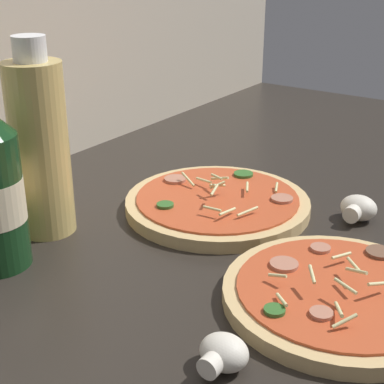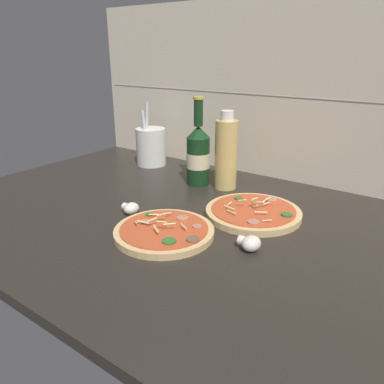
{
  "view_description": "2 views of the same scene",
  "coord_description": "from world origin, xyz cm",
  "px_view_note": "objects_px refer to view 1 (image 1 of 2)",
  "views": [
    {
      "loc": [
        -55.78,
        -27.3,
        36.82
      ],
      "look_at": [
        -4.96,
        8.11,
        10.22
      ],
      "focal_mm": 55.0,
      "sensor_mm": 36.0,
      "label": 1
    },
    {
      "loc": [
        46.57,
        -71.47,
        43.58
      ],
      "look_at": [
        -10.24,
        7.64,
        6.84
      ],
      "focal_mm": 35.0,
      "sensor_mm": 36.0,
      "label": 2
    }
  ],
  "objects_px": {
    "mushroom_right": "(358,209)",
    "pizza_far": "(217,203)",
    "oil_bottle": "(40,147)",
    "pizza_near": "(339,295)",
    "mushroom_left": "(223,354)"
  },
  "relations": [
    {
      "from": "mushroom_left",
      "to": "pizza_far",
      "type": "bearing_deg",
      "value": 33.36
    },
    {
      "from": "pizza_near",
      "to": "oil_bottle",
      "type": "bearing_deg",
      "value": 98.37
    },
    {
      "from": "oil_bottle",
      "to": "mushroom_right",
      "type": "height_order",
      "value": "oil_bottle"
    },
    {
      "from": "pizza_near",
      "to": "oil_bottle",
      "type": "xyz_separation_m",
      "value": [
        -0.05,
        0.37,
        0.1
      ]
    },
    {
      "from": "oil_bottle",
      "to": "mushroom_left",
      "type": "relative_size",
      "value": 5.19
    },
    {
      "from": "oil_bottle",
      "to": "pizza_near",
      "type": "bearing_deg",
      "value": -81.63
    },
    {
      "from": "oil_bottle",
      "to": "mushroom_left",
      "type": "distance_m",
      "value": 0.35
    },
    {
      "from": "oil_bottle",
      "to": "pizza_far",
      "type": "bearing_deg",
      "value": -39.88
    },
    {
      "from": "pizza_near",
      "to": "oil_bottle",
      "type": "height_order",
      "value": "oil_bottle"
    },
    {
      "from": "pizza_far",
      "to": "mushroom_left",
      "type": "distance_m",
      "value": 0.33
    },
    {
      "from": "pizza_far",
      "to": "mushroom_left",
      "type": "height_order",
      "value": "pizza_far"
    },
    {
      "from": "pizza_near",
      "to": "mushroom_left",
      "type": "bearing_deg",
      "value": 163.9
    },
    {
      "from": "mushroom_left",
      "to": "oil_bottle",
      "type": "bearing_deg",
      "value": 73.17
    },
    {
      "from": "pizza_far",
      "to": "oil_bottle",
      "type": "height_order",
      "value": "oil_bottle"
    },
    {
      "from": "mushroom_right",
      "to": "pizza_far",
      "type": "bearing_deg",
      "value": 114.8
    }
  ]
}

